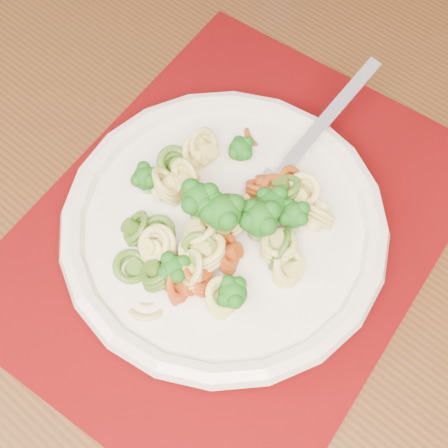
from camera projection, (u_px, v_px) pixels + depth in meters
dining_table at (119, 184)px, 0.67m from camera, size 1.54×1.24×0.69m
placemat at (234, 229)px, 0.53m from camera, size 0.49×0.44×0.00m
pasta_bowl at (224, 230)px, 0.50m from camera, size 0.26×0.26×0.05m
pasta_broccoli_heap at (224, 220)px, 0.48m from camera, size 0.22×0.22×0.06m
fork at (267, 188)px, 0.50m from camera, size 0.18×0.07×0.08m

